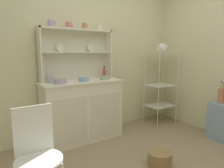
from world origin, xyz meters
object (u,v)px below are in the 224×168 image
flower_vase (221,94)px  cup_lilac_0 (51,24)px  hutch_shelf_unit (76,51)px  bakers_rack (161,80)px  hutch_cabinet (82,110)px  utensil_jar (50,78)px  jam_bottle (104,73)px  floor_basket (160,158)px  bowl_mixing_large (60,81)px  porcelain_teapot (162,48)px  wire_chair (37,149)px

flower_vase → cup_lilac_0: bearing=150.0°
hutch_shelf_unit → bakers_rack: (1.48, -0.27, -0.52)m
hutch_cabinet → utensil_jar: (-0.43, 0.08, 0.48)m
jam_bottle → floor_basket: bearing=-89.6°
cup_lilac_0 → floor_basket: bearing=-57.1°
hutch_shelf_unit → bakers_rack: 1.59m
bakers_rack → cup_lilac_0: 2.04m
bowl_mixing_large → flower_vase: bearing=-26.1°
bakers_rack → flower_vase: 0.99m
bowl_mixing_large → porcelain_teapot: (1.81, -0.03, 0.45)m
wire_chair → bowl_mixing_large: (0.53, 0.95, 0.38)m
floor_basket → cup_lilac_0: (-0.79, 1.23, 1.56)m
hutch_cabinet → jam_bottle: size_ratio=6.27×
wire_chair → utensil_jar: utensil_jar is taller
utensil_jar → hutch_shelf_unit: bearing=11.5°
floor_basket → cup_lilac_0: bearing=122.9°
bowl_mixing_large → utensil_jar: (-0.09, 0.15, 0.03)m
hutch_cabinet → bowl_mixing_large: bearing=-167.7°
hutch_shelf_unit → utensil_jar: hutch_shelf_unit is taller
floor_basket → flower_vase: flower_vase is taller
wire_chair → flower_vase: bearing=-19.5°
bakers_rack → bowl_mixing_large: size_ratio=7.92×
jam_bottle → porcelain_teapot: size_ratio=0.75×
hutch_shelf_unit → cup_lilac_0: (-0.36, -0.04, 0.35)m
floor_basket → hutch_cabinet: bearing=111.4°
utensil_jar → hutch_cabinet: bearing=-10.4°
hutch_cabinet → jam_bottle: bearing=11.5°
jam_bottle → utensil_jar: size_ratio=0.80×
hutch_cabinet → bowl_mixing_large: 0.57m
wire_chair → flower_vase: 2.57m
jam_bottle → utensil_jar: utensil_jar is taller
bakers_rack → bowl_mixing_large: (-1.81, 0.03, 0.13)m
porcelain_teapot → cup_lilac_0: bearing=172.9°
bakers_rack → cup_lilac_0: size_ratio=13.10×
hutch_cabinet → bowl_mixing_large: (-0.34, -0.07, 0.45)m
hutch_cabinet → bowl_mixing_large: bowl_mixing_large is taller
floor_basket → jam_bottle: jam_bottle is taller
wire_chair → jam_bottle: 1.75m
wire_chair → flower_vase: size_ratio=2.49×
bakers_rack → flower_vase: bakers_rack is taller
cup_lilac_0 → jam_bottle: 1.05m
cup_lilac_0 → utensil_jar: bearing=-146.2°
hutch_shelf_unit → bakers_rack: hutch_shelf_unit is taller
cup_lilac_0 → porcelain_teapot: size_ratio=0.40×
hutch_shelf_unit → floor_basket: bearing=-71.2°
wire_chair → bowl_mixing_large: bowl_mixing_large is taller
cup_lilac_0 → flower_vase: cup_lilac_0 is taller
floor_basket → flower_vase: (1.27, 0.04, 0.58)m
bakers_rack → porcelain_teapot: porcelain_teapot is taller
flower_vase → floor_basket: bearing=-178.3°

